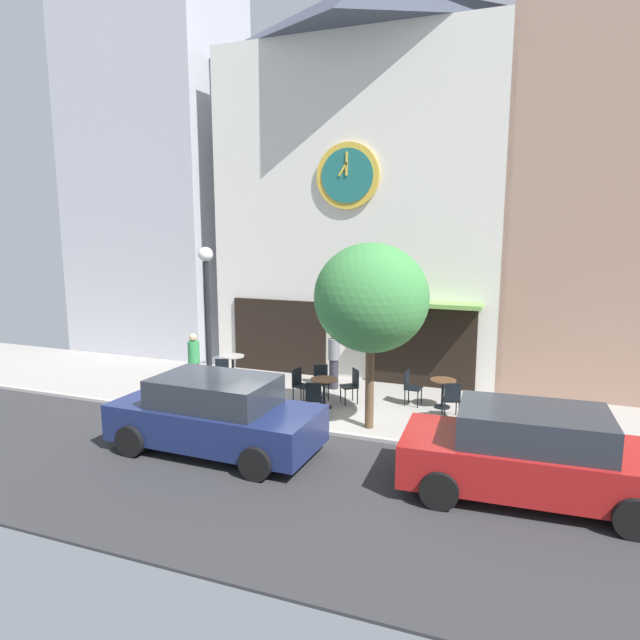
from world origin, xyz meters
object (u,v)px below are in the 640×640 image
at_px(cafe_chair_outer, 452,397).
at_px(parked_car_red, 531,454).
at_px(street_lamp, 208,327).
at_px(pedestrian_grey, 334,359).
at_px(street_tree, 371,298).
at_px(cafe_chair_facing_street, 410,385).
at_px(parked_car_navy, 215,415).
at_px(cafe_table_near_door, 443,389).
at_px(cafe_chair_right_end, 352,383).
at_px(cafe_chair_left_end, 321,379).
at_px(cafe_chair_corner, 314,397).
at_px(cafe_chair_under_awning, 223,371).
at_px(cafe_chair_by_entrance, 300,383).
at_px(cafe_table_near_curb, 233,363).
at_px(pedestrian_green, 194,362).
at_px(cafe_table_center, 324,387).

height_order(cafe_chair_outer, parked_car_red, parked_car_red).
xyz_separation_m(street_lamp, pedestrian_grey, (2.41, 2.65, -1.21)).
xyz_separation_m(cafe_chair_outer, parked_car_red, (1.79, -3.48, 0.23)).
xyz_separation_m(street_tree, cafe_chair_facing_street, (0.54, 1.97, -2.46)).
height_order(cafe_chair_facing_street, parked_car_navy, parked_car_navy).
xyz_separation_m(street_lamp, cafe_table_near_door, (5.57, 2.04, -1.57)).
bearing_deg(cafe_chair_right_end, cafe_chair_left_end, 174.19).
height_order(cafe_chair_facing_street, cafe_chair_right_end, same).
bearing_deg(cafe_chair_right_end, parked_car_red, -40.80).
relative_size(cafe_chair_corner, pedestrian_grey, 0.54).
distance_m(cafe_chair_right_end, pedestrian_grey, 1.42).
distance_m(cafe_chair_under_awning, pedestrian_grey, 3.15).
relative_size(cafe_chair_outer, parked_car_red, 0.21).
relative_size(street_tree, parked_car_navy, 0.97).
xyz_separation_m(street_tree, cafe_chair_by_entrance, (-2.22, 1.15, -2.46)).
relative_size(street_tree, cafe_chair_corner, 4.69).
bearing_deg(cafe_chair_left_end, parked_car_red, -36.25).
distance_m(cafe_chair_left_end, cafe_chair_by_entrance, 0.66).
distance_m(cafe_table_near_curb, cafe_chair_corner, 4.09).
relative_size(cafe_table_near_door, cafe_chair_by_entrance, 0.82).
relative_size(pedestrian_green, parked_car_navy, 0.39).
distance_m(cafe_table_near_curb, cafe_chair_under_awning, 0.87).
bearing_deg(cafe_chair_left_end, pedestrian_green, -167.47).
bearing_deg(pedestrian_green, cafe_chair_under_awning, 44.74).
relative_size(cafe_chair_right_end, parked_car_navy, 0.21).
distance_m(cafe_chair_facing_street, cafe_chair_right_end, 1.50).
distance_m(cafe_table_near_door, cafe_chair_outer, 0.82).
bearing_deg(cafe_table_near_door, cafe_chair_facing_street, -175.63).
height_order(cafe_chair_corner, cafe_chair_left_end, same).
bearing_deg(parked_car_navy, cafe_table_near_curb, 116.02).
bearing_deg(cafe_chair_outer, pedestrian_grey, 158.68).
distance_m(cafe_chair_corner, parked_car_navy, 2.80).
xyz_separation_m(cafe_chair_left_end, parked_car_red, (5.28, -3.87, 0.23)).
height_order(cafe_chair_under_awning, pedestrian_grey, pedestrian_grey).
distance_m(cafe_table_near_door, cafe_chair_right_end, 2.32).
height_order(cafe_table_center, pedestrian_green, pedestrian_green).
height_order(cafe_table_center, cafe_chair_corner, cafe_chair_corner).
bearing_deg(pedestrian_grey, street_tree, -55.74).
xyz_separation_m(cafe_table_near_door, pedestrian_green, (-6.64, -1.14, 0.36)).
relative_size(cafe_chair_facing_street, parked_car_red, 0.21).
distance_m(cafe_chair_facing_street, pedestrian_green, 5.92).
bearing_deg(parked_car_red, cafe_chair_by_entrance, 149.47).
bearing_deg(street_lamp, pedestrian_grey, 47.61).
height_order(cafe_table_center, pedestrian_grey, pedestrian_grey).
height_order(street_tree, cafe_chair_left_end, street_tree).
bearing_deg(pedestrian_green, street_tree, -9.68).
relative_size(cafe_chair_facing_street, cafe_chair_by_entrance, 1.00).
xyz_separation_m(cafe_chair_under_awning, pedestrian_green, (-0.57, -0.57, 0.33)).
relative_size(cafe_chair_outer, pedestrian_grey, 0.54).
xyz_separation_m(cafe_table_near_curb, pedestrian_green, (-0.39, -1.42, 0.32)).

